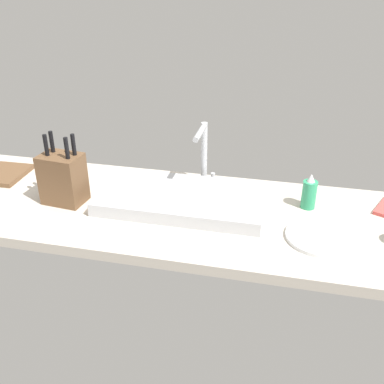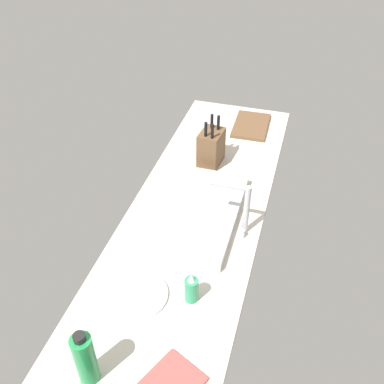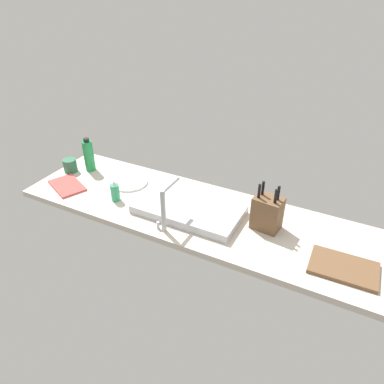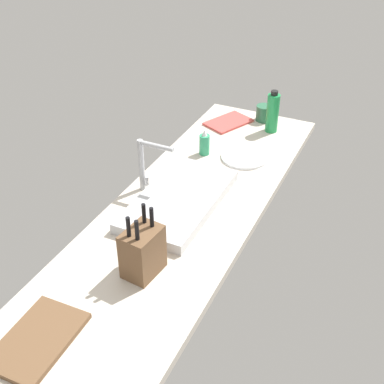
{
  "view_description": "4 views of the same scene",
  "coord_description": "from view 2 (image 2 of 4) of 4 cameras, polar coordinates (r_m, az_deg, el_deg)",
  "views": [
    {
      "loc": [
        35.34,
        -127.32,
        79.01
      ],
      "look_at": [
        6.22,
        1.17,
        9.97
      ],
      "focal_mm": 41.75,
      "sensor_mm": 36.0,
      "label": 1
    },
    {
      "loc": [
        137.76,
        38.52,
        131.41
      ],
      "look_at": [
        -3.51,
        -2.83,
        11.38
      ],
      "focal_mm": 41.31,
      "sensor_mm": 36.0,
      "label": 2
    },
    {
      "loc": [
        -72.48,
        143.79,
        116.41
      ],
      "look_at": [
        3.31,
        -2.63,
        13.0
      ],
      "focal_mm": 34.06,
      "sensor_mm": 36.0,
      "label": 3
    },
    {
      "loc": [
        -145.83,
        -72.44,
        122.94
      ],
      "look_at": [
        4.27,
        -1.5,
        9.82
      ],
      "focal_mm": 46.92,
      "sensor_mm": 36.0,
      "label": 4
    }
  ],
  "objects": [
    {
      "name": "sink_basin",
      "position": [
        1.88,
        1.31,
        -2.72
      ],
      "size": [
        56.31,
        29.66,
        4.53
      ],
      "primitive_type": "cube",
      "color": "#B7BABF",
      "rests_on": "countertop_slab"
    },
    {
      "name": "knife_block",
      "position": [
        2.16,
        2.48,
        5.81
      ],
      "size": [
        14.87,
        11.55,
        24.73
      ],
      "rotation": [
        0.0,
        0.0,
        -0.11
      ],
      "color": "brown",
      "rests_on": "countertop_slab"
    },
    {
      "name": "countertop_slab",
      "position": [
        1.93,
        0.52,
        -3.0
      ],
      "size": [
        198.46,
        57.82,
        3.5
      ],
      "primitive_type": "cube",
      "color": "beige",
      "rests_on": "ground"
    },
    {
      "name": "cutting_board",
      "position": [
        2.52,
        7.63,
        8.5
      ],
      "size": [
        29.04,
        19.31,
        1.8
      ],
      "primitive_type": "cube",
      "rotation": [
        0.0,
        0.0,
        0.03
      ],
      "color": "brown",
      "rests_on": "countertop_slab"
    },
    {
      "name": "water_bottle",
      "position": [
        1.4,
        -13.63,
        -20.16
      ],
      "size": [
        6.34,
        6.34,
        21.91
      ],
      "color": "#1E8E47",
      "rests_on": "countertop_slab"
    },
    {
      "name": "dinner_plate",
      "position": [
        1.62,
        -7.06,
        -12.99
      ],
      "size": [
        21.89,
        21.89,
        1.2
      ],
      "primitive_type": "cylinder",
      "color": "white",
      "rests_on": "countertop_slab"
    },
    {
      "name": "faucet",
      "position": [
        1.75,
        6.4,
        -1.6
      ],
      "size": [
        5.5,
        16.15,
        23.53
      ],
      "color": "#B7BABF",
      "rests_on": "countertop_slab"
    },
    {
      "name": "soap_bottle",
      "position": [
        1.56,
        -0.07,
        -12.38
      ],
      "size": [
        4.92,
        4.92,
        12.56
      ],
      "color": "#2D9966",
      "rests_on": "countertop_slab"
    }
  ]
}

